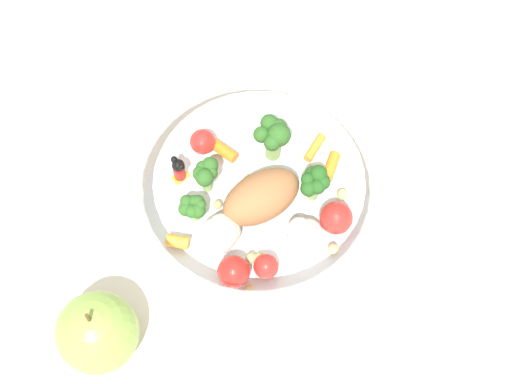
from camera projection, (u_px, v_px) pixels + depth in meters
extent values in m
plane|color=silver|center=(270.00, 202.00, 0.80)|extent=(2.40, 2.40, 0.00)
cylinder|color=white|center=(256.00, 202.00, 0.80)|extent=(0.23, 0.23, 0.01)
torus|color=white|center=(256.00, 183.00, 0.76)|extent=(0.24, 0.24, 0.01)
ellipsoid|color=#9E663D|center=(262.00, 197.00, 0.77)|extent=(0.09, 0.07, 0.05)
cylinder|color=#8EB766|center=(195.00, 214.00, 0.78)|extent=(0.01, 0.01, 0.01)
sphere|color=#2D6023|center=(198.00, 202.00, 0.76)|extent=(0.01, 0.01, 0.01)
sphere|color=#2D6023|center=(194.00, 201.00, 0.76)|extent=(0.01, 0.01, 0.01)
sphere|color=#2D6023|center=(186.00, 201.00, 0.76)|extent=(0.01, 0.01, 0.01)
sphere|color=#2D6023|center=(186.00, 209.00, 0.76)|extent=(0.02, 0.02, 0.02)
sphere|color=#2D6023|center=(192.00, 211.00, 0.76)|extent=(0.01, 0.01, 0.01)
sphere|color=#2D6023|center=(198.00, 211.00, 0.76)|extent=(0.02, 0.02, 0.02)
sphere|color=#2D6023|center=(201.00, 204.00, 0.76)|extent=(0.01, 0.01, 0.01)
cylinder|color=#8EB766|center=(273.00, 147.00, 0.80)|extent=(0.02, 0.02, 0.03)
sphere|color=#2D6023|center=(278.00, 128.00, 0.78)|extent=(0.02, 0.02, 0.02)
sphere|color=#2D6023|center=(269.00, 123.00, 0.78)|extent=(0.02, 0.02, 0.02)
sphere|color=#2D6023|center=(262.00, 135.00, 0.78)|extent=(0.02, 0.02, 0.02)
sphere|color=#2D6023|center=(272.00, 143.00, 0.77)|extent=(0.02, 0.02, 0.02)
sphere|color=#2D6023|center=(279.00, 135.00, 0.77)|extent=(0.02, 0.02, 0.02)
cylinder|color=#8EB766|center=(313.00, 191.00, 0.78)|extent=(0.01, 0.01, 0.02)
sphere|color=#23561E|center=(318.00, 174.00, 0.76)|extent=(0.02, 0.02, 0.02)
sphere|color=#23561E|center=(312.00, 174.00, 0.77)|extent=(0.02, 0.02, 0.02)
sphere|color=#23561E|center=(308.00, 179.00, 0.76)|extent=(0.01, 0.01, 0.01)
sphere|color=#23561E|center=(309.00, 188.00, 0.76)|extent=(0.02, 0.02, 0.02)
sphere|color=#23561E|center=(318.00, 186.00, 0.76)|extent=(0.02, 0.02, 0.02)
sphere|color=#23561E|center=(323.00, 182.00, 0.76)|extent=(0.01, 0.01, 0.01)
cylinder|color=#8EB766|center=(207.00, 182.00, 0.79)|extent=(0.01, 0.01, 0.02)
sphere|color=#2D6023|center=(210.00, 165.00, 0.77)|extent=(0.02, 0.02, 0.02)
sphere|color=#2D6023|center=(202.00, 167.00, 0.77)|extent=(0.01, 0.01, 0.01)
sphere|color=#2D6023|center=(200.00, 173.00, 0.77)|extent=(0.02, 0.02, 0.02)
sphere|color=#2D6023|center=(205.00, 178.00, 0.76)|extent=(0.02, 0.02, 0.02)
sphere|color=#2D6023|center=(211.00, 173.00, 0.77)|extent=(0.01, 0.01, 0.01)
sphere|color=white|center=(308.00, 233.00, 0.76)|extent=(0.03, 0.03, 0.03)
sphere|color=white|center=(299.00, 229.00, 0.76)|extent=(0.02, 0.02, 0.02)
sphere|color=white|center=(298.00, 240.00, 0.76)|extent=(0.02, 0.02, 0.02)
sphere|color=white|center=(307.00, 236.00, 0.75)|extent=(0.03, 0.03, 0.03)
sphere|color=white|center=(223.00, 231.00, 0.76)|extent=(0.04, 0.04, 0.04)
sphere|color=white|center=(219.00, 234.00, 0.76)|extent=(0.03, 0.03, 0.03)
sphere|color=white|center=(217.00, 236.00, 0.76)|extent=(0.04, 0.04, 0.04)
sphere|color=white|center=(222.00, 233.00, 0.75)|extent=(0.03, 0.03, 0.03)
cube|color=yellow|center=(180.00, 177.00, 0.80)|extent=(0.02, 0.01, 0.00)
cylinder|color=red|center=(179.00, 172.00, 0.79)|extent=(0.01, 0.01, 0.02)
sphere|color=black|center=(178.00, 165.00, 0.78)|extent=(0.01, 0.01, 0.01)
sphere|color=black|center=(181.00, 167.00, 0.77)|extent=(0.01, 0.01, 0.01)
sphere|color=black|center=(174.00, 160.00, 0.78)|extent=(0.01, 0.01, 0.01)
cylinder|color=orange|center=(316.00, 148.00, 0.81)|extent=(0.03, 0.01, 0.01)
cylinder|color=orange|center=(222.00, 149.00, 0.81)|extent=(0.01, 0.03, 0.01)
cylinder|color=orange|center=(178.00, 241.00, 0.76)|extent=(0.02, 0.03, 0.01)
cylinder|color=orange|center=(331.00, 166.00, 0.80)|extent=(0.03, 0.02, 0.01)
sphere|color=red|center=(234.00, 272.00, 0.74)|extent=(0.03, 0.03, 0.03)
sphere|color=red|center=(336.00, 218.00, 0.76)|extent=(0.03, 0.03, 0.03)
sphere|color=red|center=(266.00, 267.00, 0.75)|extent=(0.02, 0.02, 0.02)
sphere|color=red|center=(201.00, 143.00, 0.81)|extent=(0.03, 0.03, 0.03)
sphere|color=tan|center=(218.00, 205.00, 0.78)|extent=(0.01, 0.01, 0.01)
sphere|color=tan|center=(260.00, 258.00, 0.76)|extent=(0.01, 0.01, 0.01)
sphere|color=tan|center=(333.00, 249.00, 0.76)|extent=(0.01, 0.01, 0.01)
sphere|color=#D1B775|center=(343.00, 194.00, 0.79)|extent=(0.01, 0.01, 0.01)
sphere|color=tan|center=(247.00, 180.00, 0.80)|extent=(0.01, 0.01, 0.01)
sphere|color=tan|center=(250.00, 289.00, 0.74)|extent=(0.01, 0.01, 0.01)
sphere|color=tan|center=(251.00, 258.00, 0.76)|extent=(0.01, 0.01, 0.01)
sphere|color=#8CB74C|center=(97.00, 332.00, 0.70)|extent=(0.08, 0.08, 0.08)
cylinder|color=brown|center=(88.00, 317.00, 0.66)|extent=(0.00, 0.00, 0.01)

